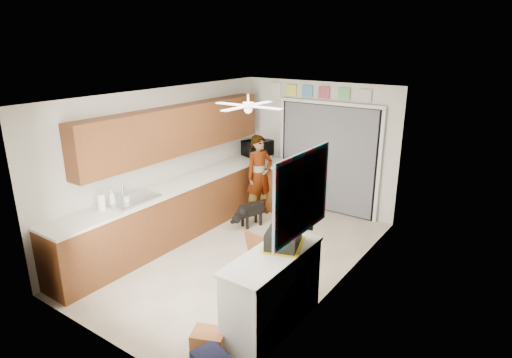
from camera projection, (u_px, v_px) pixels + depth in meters
The scene contains 39 objects.
floor at pixel (242, 254), 6.76m from camera, with size 5.00×5.00×0.00m, color #BAAF96.
ceiling at pixel (240, 95), 5.98m from camera, with size 5.00×5.00×0.00m, color white.
wall_back at pixel (317, 147), 8.32m from camera, with size 3.20×3.20×0.00m, color silver.
wall_front at pixel (96, 241), 4.42m from camera, with size 3.20×3.20×0.00m, color silver.
wall_left at pixel (165, 163), 7.24m from camera, with size 5.00×5.00×0.00m, color silver.
wall_right at pixel (340, 202), 5.50m from camera, with size 5.00×5.00×0.00m, color silver.
left_base_cabinets at pixel (181, 210), 7.33m from camera, with size 0.60×4.80×0.90m, color brown.
left_countertop at pixel (179, 184), 7.17m from camera, with size 0.62×4.80×0.04m, color white.
upper_cabinets at pixel (178, 130), 7.14m from camera, with size 0.32×4.00×0.80m, color brown.
sink_basin at pixel (132, 200), 6.38m from camera, with size 0.50×0.76×0.06m, color silver.
faucet at pixel (123, 192), 6.46m from camera, with size 0.03×0.03×0.22m, color silver.
peninsula_base at pixel (281, 187), 8.45m from camera, with size 1.00×0.60×0.90m, color brown.
peninsula_top at pixel (282, 165), 8.31m from camera, with size 1.04×0.64×0.04m, color white.
back_opening_recess at pixel (328, 159), 8.23m from camera, with size 2.00×0.06×2.10m, color black.
curtain_panel at pixel (327, 159), 8.20m from camera, with size 1.90×0.03×2.05m, color slate.
door_trim_left at pixel (282, 152), 8.76m from camera, with size 0.06×0.04×2.10m, color white.
door_trim_right at pixel (379, 168), 7.65m from camera, with size 0.06×0.04×2.10m, color white.
door_trim_head at pixel (330, 103), 7.87m from camera, with size 2.10×0.04×0.06m, color white.
header_frame_0 at pixel (291, 90), 8.30m from camera, with size 0.22×0.02×0.22m, color #E2F250.
header_frame_1 at pixel (307, 91), 8.11m from camera, with size 0.22×0.02×0.22m, color #4E9AD0.
header_frame_2 at pixel (324, 93), 7.92m from camera, with size 0.22×0.02×0.22m, color #B84559.
header_frame_3 at pixel (344, 94), 7.70m from camera, with size 0.22×0.02×0.22m, color #6CBE70.
header_frame_4 at pixel (365, 96), 7.49m from camera, with size 0.22×0.02×0.22m, color beige.
route66_sign at pixel (276, 89), 8.49m from camera, with size 0.22×0.02×0.26m, color silver.
right_counter_base at pixel (273, 292), 4.95m from camera, with size 0.50×1.40×0.90m, color white.
right_counter_top at pixel (273, 256), 4.81m from camera, with size 0.54×1.44×0.04m, color white.
abstract_painting at pixel (302, 194), 4.61m from camera, with size 0.03×1.15×0.95m, color #E75570.
ceiling_fan at pixel (248, 106), 6.20m from camera, with size 1.14×1.14×0.24m, color white.
microwave at pixel (257, 148), 8.85m from camera, with size 0.57×0.39×0.32m, color black.
soap_bottle at pixel (112, 198), 6.16m from camera, with size 0.10×0.10×0.26m, color silver.
jar_b at pixel (127, 200), 6.24m from camera, with size 0.09×0.09×0.13m, color silver.
paper_towel_roll at pixel (101, 202), 6.01m from camera, with size 0.11×0.11×0.24m, color white.
suitcase at pixel (284, 237), 4.99m from camera, with size 0.36×0.48×0.20m, color black.
suitcase_rim at pixel (283, 245), 5.02m from camera, with size 0.44×0.58×0.02m, color yellow.
suitcase_lid at pixel (296, 209), 5.14m from camera, with size 0.42×0.03×0.50m, color black.
cardboard_box at pixel (209, 340), 4.66m from camera, with size 0.36×0.27×0.22m, color #C5693E.
cabinet_door_panel at pixel (259, 255), 6.03m from camera, with size 0.46×0.03×0.69m, color brown.
man at pixel (259, 175), 8.12m from camera, with size 0.57×0.37×1.56m, color white.
dog at pixel (252, 214), 7.74m from camera, with size 0.26×0.60×0.47m, color black.
Camera 1 is at (3.64, -4.84, 3.24)m, focal length 30.00 mm.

